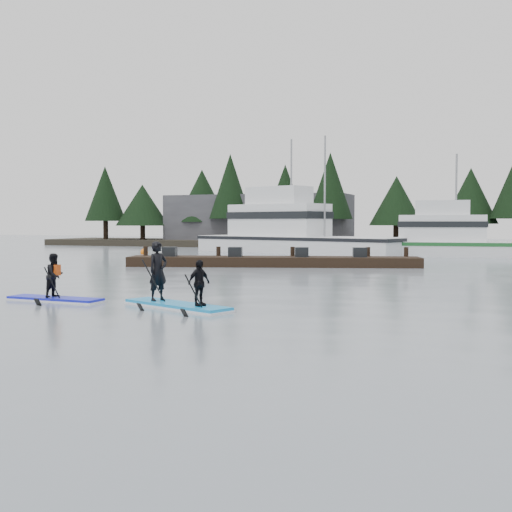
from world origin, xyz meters
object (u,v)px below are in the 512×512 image
(paddleboard_duo, at_px, (175,286))
(fishing_boat_medium, at_px, (459,248))
(fishing_boat_large, at_px, (294,243))
(paddleboard_solo, at_px, (55,284))

(paddleboard_duo, bearing_deg, fishing_boat_medium, 101.82)
(fishing_boat_large, distance_m, paddleboard_solo, 31.62)
(fishing_boat_medium, relative_size, paddleboard_duo, 3.60)
(paddleboard_duo, bearing_deg, fishing_boat_large, 123.85)
(fishing_boat_large, relative_size, paddleboard_solo, 5.81)
(paddleboard_duo, bearing_deg, paddleboard_solo, -157.98)
(fishing_boat_large, xyz_separation_m, fishing_boat_medium, (12.11, -0.95, -0.19))
(fishing_boat_large, bearing_deg, paddleboard_duo, -59.61)
(fishing_boat_medium, bearing_deg, fishing_boat_large, 171.03)
(fishing_boat_medium, xyz_separation_m, paddleboard_solo, (-9.75, -30.58, -0.04))
(paddleboard_solo, xyz_separation_m, paddleboard_duo, (3.96, -0.04, 0.08))
(paddleboard_solo, bearing_deg, paddleboard_duo, 2.00)
(fishing_boat_large, xyz_separation_m, paddleboard_solo, (2.36, -31.53, -0.23))
(fishing_boat_medium, distance_m, paddleboard_solo, 32.10)
(fishing_boat_large, height_order, paddleboard_solo, fishing_boat_large)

